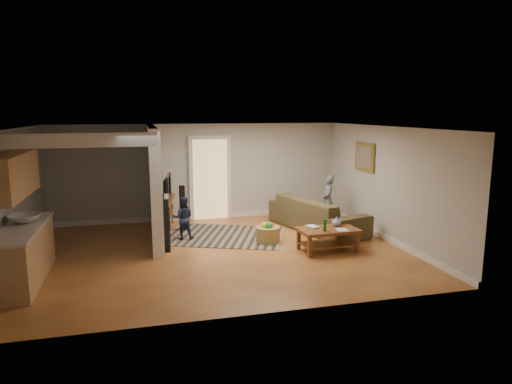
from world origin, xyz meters
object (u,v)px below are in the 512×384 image
(sofa, at_px, (317,229))
(child, at_px, (327,225))
(speaker_left, at_px, (167,226))
(toddler, at_px, (184,239))
(speaker_right, at_px, (182,208))
(toy_basket, at_px, (268,234))
(tv_console, at_px, (164,201))
(coffee_table, at_px, (329,233))

(sofa, distance_m, child, 0.50)
(speaker_left, relative_size, toddler, 1.14)
(toddler, bearing_deg, speaker_right, -87.47)
(toy_basket, bearing_deg, tv_console, 139.72)
(tv_console, bearing_deg, toy_basket, -32.24)
(coffee_table, height_order, tv_console, tv_console)
(sofa, xyz_separation_m, child, (0.40, 0.30, 0.00))
(coffee_table, bearing_deg, tv_console, 139.42)
(sofa, bearing_deg, child, -69.42)
(sofa, distance_m, tv_console, 3.75)
(sofa, relative_size, toddler, 2.79)
(speaker_left, xyz_separation_m, speaker_right, (0.46, 1.58, 0.00))
(sofa, relative_size, speaker_left, 2.46)
(coffee_table, xyz_separation_m, toy_basket, (-1.03, 0.90, -0.17))
(speaker_left, height_order, speaker_right, speaker_right)
(speaker_right, distance_m, child, 3.61)
(tv_console, distance_m, child, 4.07)
(child, bearing_deg, speaker_right, -78.29)
(sofa, relative_size, coffee_table, 2.19)
(sofa, relative_size, toy_basket, 5.15)
(child, height_order, toddler, child)
(child, bearing_deg, toy_basket, -42.75)
(child, bearing_deg, toddler, -67.03)
(speaker_left, relative_size, child, 0.86)
(tv_console, relative_size, toy_basket, 2.41)
(tv_console, bearing_deg, coffee_table, -32.55)
(speaker_left, bearing_deg, speaker_right, 88.53)
(toy_basket, distance_m, child, 2.12)
(toy_basket, relative_size, child, 0.41)
(speaker_left, height_order, toddler, speaker_left)
(speaker_right, xyz_separation_m, child, (3.54, -0.38, -0.55))
(speaker_left, bearing_deg, tv_console, 102.76)
(sofa, height_order, speaker_right, speaker_right)
(tv_console, height_order, toddler, tv_console)
(toy_basket, distance_m, toddler, 1.91)
(speaker_right, bearing_deg, sofa, -23.69)
(coffee_table, xyz_separation_m, child, (0.81, 1.94, -0.36))
(speaker_left, bearing_deg, sofa, 28.63)
(tv_console, xyz_separation_m, toddler, (0.34, -1.06, -0.69))
(sofa, xyz_separation_m, tv_console, (-3.54, 1.04, 0.69))
(sofa, height_order, child, child)
(sofa, distance_m, speaker_right, 3.26)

